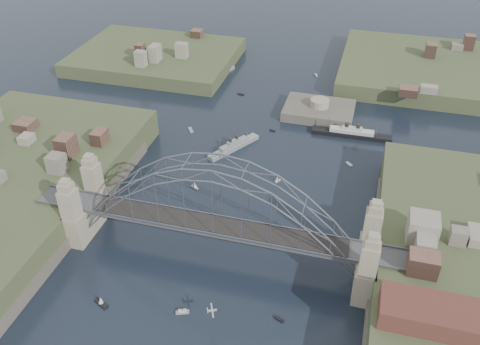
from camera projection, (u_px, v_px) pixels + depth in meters
name	position (u px, v px, depth m)	size (l,w,h in m)	color
ground	(218.00, 254.00, 114.19)	(500.00, 500.00, 0.00)	black
bridge	(217.00, 211.00, 107.12)	(84.00, 13.80, 24.60)	#48484B
headland_nw	(156.00, 62.00, 200.90)	(60.00, 45.00, 9.00)	#3D4728
headland_ne	(438.00, 76.00, 189.73)	(70.00, 55.00, 9.50)	#3D4728
fort_island	(318.00, 116.00, 167.05)	(22.00, 16.00, 9.40)	#4E483E
wharf_shed	(439.00, 316.00, 87.82)	(20.00, 8.00, 4.00)	#592D26
naval_cruiser_near	(234.00, 146.00, 149.41)	(11.42, 17.03, 5.50)	gray
naval_cruiser_far	(222.00, 73.00, 191.58)	(6.21, 14.49, 4.91)	gray
ocean_liner	(351.00, 134.00, 155.23)	(23.81, 3.67, 5.83)	black
aeroplane	(211.00, 310.00, 95.13)	(1.94, 3.24, 0.50)	silver
small_boat_a	(195.00, 185.00, 133.88)	(2.47, 1.87, 2.38)	beige
small_boat_b	(278.00, 178.00, 136.11)	(1.52, 1.76, 2.38)	beige
small_boat_c	(183.00, 312.00, 100.73)	(2.75, 1.75, 1.43)	beige
small_boat_d	(349.00, 164.00, 143.16)	(2.08, 2.11, 0.45)	beige
small_boat_e	(191.00, 130.00, 158.48)	(2.55, 3.13, 0.45)	beige
small_boat_f	(272.00, 131.00, 158.23)	(1.92, 1.08, 0.45)	beige
small_boat_h	(241.00, 94.00, 178.55)	(2.32, 1.08, 0.45)	beige
small_boat_i	(374.00, 243.00, 116.78)	(2.23, 2.06, 1.43)	beige
small_boat_j	(101.00, 302.00, 102.26)	(3.43, 2.41, 2.38)	beige
small_boat_k	(316.00, 75.00, 191.15)	(1.66, 2.20, 1.43)	beige
small_boat_l	(111.00, 156.00, 146.52)	(1.05, 2.66, 0.45)	beige
small_boat_m	(279.00, 319.00, 99.47)	(2.12, 1.34, 0.45)	beige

